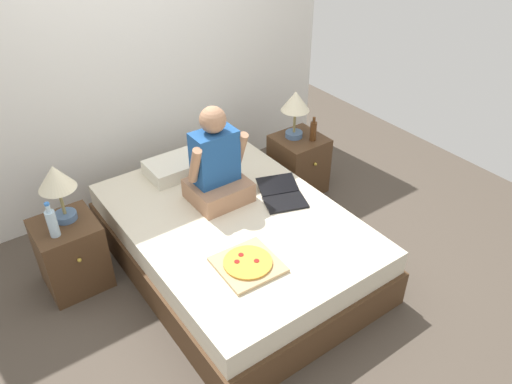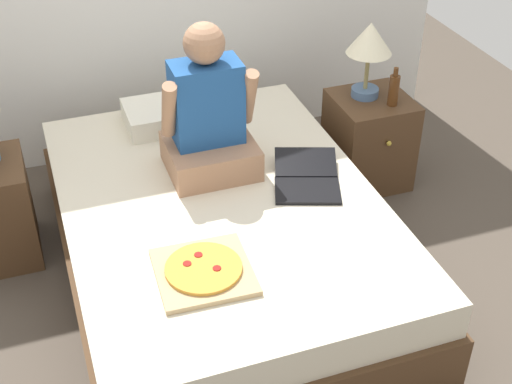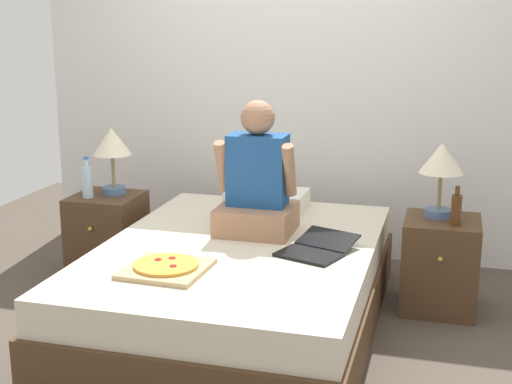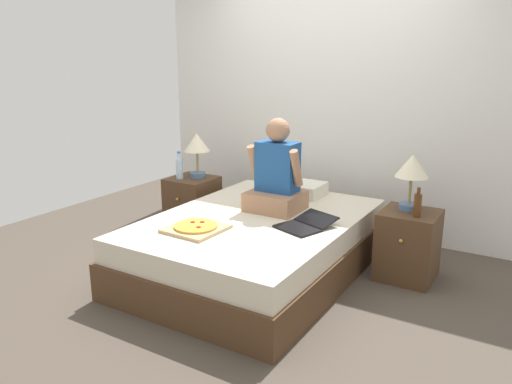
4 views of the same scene
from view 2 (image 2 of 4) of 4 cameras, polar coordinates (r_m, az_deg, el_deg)
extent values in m
plane|color=#4C4238|center=(3.77, -2.67, -6.45)|extent=(5.84, 5.84, 0.00)
cube|color=#4C331E|center=(3.67, -2.73, -4.74)|extent=(1.54, 2.15, 0.29)
cube|color=beige|center=(3.52, -2.84, -1.73)|extent=(1.49, 2.09, 0.19)
cube|color=#4C331E|center=(4.36, 8.99, 4.11)|extent=(0.44, 0.44, 0.56)
sphere|color=gold|center=(4.13, 10.59, 3.84)|extent=(0.03, 0.03, 0.03)
cylinder|color=#4C6B93|center=(4.24, 8.70, 7.91)|extent=(0.16, 0.16, 0.05)
cylinder|color=olive|center=(4.18, 8.86, 9.56)|extent=(0.02, 0.02, 0.22)
cone|color=beige|center=(4.10, 9.11, 12.07)|extent=(0.26, 0.26, 0.18)
cylinder|color=#512D14|center=(4.14, 10.95, 7.97)|extent=(0.06, 0.06, 0.18)
cylinder|color=#512D14|center=(4.09, 11.13, 9.40)|extent=(0.03, 0.03, 0.05)
cube|color=silver|center=(4.08, -6.76, 6.24)|extent=(0.52, 0.34, 0.12)
cube|color=#A37556|center=(3.64, -3.65, 2.91)|extent=(0.44, 0.40, 0.16)
cube|color=#1E4C8C|center=(3.52, -3.96, 7.15)|extent=(0.34, 0.20, 0.42)
sphere|color=#A37556|center=(3.39, -4.18, 11.78)|extent=(0.20, 0.20, 0.20)
cylinder|color=#A37556|center=(3.43, -6.98, 6.53)|extent=(0.07, 0.18, 0.32)
cylinder|color=#A37556|center=(3.52, -0.59, 7.61)|extent=(0.07, 0.18, 0.32)
cube|color=black|center=(3.51, 4.14, 0.10)|extent=(0.38, 0.31, 0.02)
cube|color=black|center=(3.66, 3.98, 2.40)|extent=(0.36, 0.29, 0.06)
cube|color=tan|center=(3.03, -4.20, -6.38)|extent=(0.42, 0.42, 0.02)
cylinder|color=gold|center=(3.02, -4.22, -6.09)|extent=(0.33, 0.33, 0.02)
cylinder|color=maroon|center=(3.03, -5.53, -5.72)|extent=(0.04, 0.04, 0.00)
cylinder|color=maroon|center=(3.00, -3.15, -6.11)|extent=(0.04, 0.04, 0.00)
cylinder|color=maroon|center=(3.07, -4.64, -5.02)|extent=(0.04, 0.04, 0.00)
camera|label=1|loc=(0.91, -105.54, 10.95)|focal=35.00mm
camera|label=3|loc=(2.23, 83.59, -20.37)|focal=50.00mm
camera|label=4|loc=(2.93, 75.52, -7.92)|focal=35.00mm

